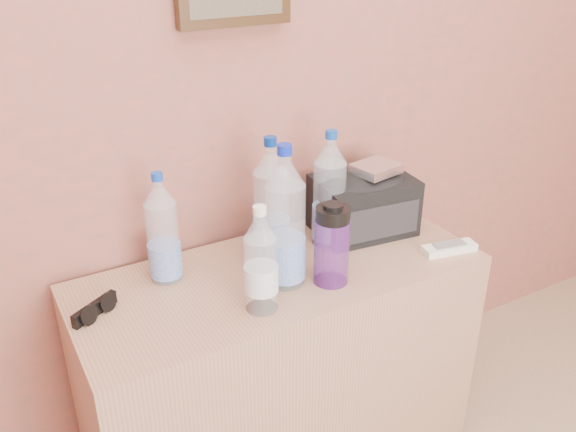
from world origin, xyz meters
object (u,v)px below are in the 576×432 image
object	(u,v)px
ac_remote	(449,248)
foil_packet	(376,168)
pet_large_a	(163,234)
pet_large_d	(285,224)
pet_large_b	(271,207)
pet_large_c	(329,195)
pet_small	(261,265)
sunglasses	(95,309)
toiletry_bag	(363,201)
dresser	(281,371)
nalgene_bottle	(332,244)

from	to	relation	value
ac_remote	foil_packet	world-z (taller)	foil_packet
pet_large_a	pet_large_d	size ratio (longest dim) A/B	0.80
pet_large_b	pet_large_d	bearing A→B (deg)	-103.08
pet_large_c	pet_small	bearing A→B (deg)	-147.86
pet_large_a	sunglasses	xyz separation A→B (m)	(-0.20, -0.07, -0.11)
pet_large_d	toiletry_bag	xyz separation A→B (m)	(0.34, 0.13, -0.07)
pet_large_d	toiletry_bag	distance (m)	0.37
pet_large_a	ac_remote	xyz separation A→B (m)	(0.73, -0.26, -0.12)
dresser	foil_packet	bearing A→B (deg)	9.97
pet_large_d	ac_remote	bearing A→B (deg)	-11.07
pet_large_b	foil_packet	world-z (taller)	pet_large_b
dresser	pet_large_a	world-z (taller)	pet_large_a
pet_large_b	pet_large_c	distance (m)	0.18
pet_large_d	foil_packet	distance (m)	0.38
pet_large_a	ac_remote	size ratio (longest dim) A/B	1.90
foil_packet	pet_large_d	bearing A→B (deg)	-162.67
nalgene_bottle	sunglasses	xyz separation A→B (m)	(-0.56, 0.15, -0.09)
pet_large_a	pet_small	size ratio (longest dim) A/B	1.10
pet_small	toiletry_bag	xyz separation A→B (m)	(0.45, 0.21, -0.02)
pet_large_c	dresser	bearing A→B (deg)	-159.91
sunglasses	pet_large_c	bearing A→B (deg)	-28.18
pet_large_b	dresser	bearing A→B (deg)	-102.04
dresser	ac_remote	distance (m)	0.60
pet_large_c	sunglasses	xyz separation A→B (m)	(-0.67, -0.03, -0.13)
dresser	sunglasses	size ratio (longest dim) A/B	8.41
pet_large_c	pet_large_d	world-z (taller)	pet_large_d
pet_large_b	ac_remote	xyz separation A→B (m)	(0.45, -0.22, -0.14)
sunglasses	foil_packet	size ratio (longest dim) A/B	1.06
pet_large_c	ac_remote	world-z (taller)	pet_large_c
pet_small	foil_packet	size ratio (longest dim) A/B	2.20
pet_large_d	pet_small	distance (m)	0.14
pet_large_b	pet_large_c	world-z (taller)	pet_large_b
pet_small	ac_remote	size ratio (longest dim) A/B	1.74
sunglasses	ac_remote	distance (m)	0.95
pet_large_a	pet_large_c	bearing A→B (deg)	-4.85
pet_large_a	pet_small	distance (m)	0.28
pet_large_a	pet_large_c	size ratio (longest dim) A/B	0.88
pet_large_c	sunglasses	distance (m)	0.69
pet_small	dresser	bearing A→B (deg)	46.74
ac_remote	foil_packet	distance (m)	0.30
toiletry_bag	foil_packet	bearing A→B (deg)	-39.94
foil_packet	sunglasses	bearing A→B (deg)	-178.55
pet_large_c	ac_remote	distance (m)	0.37
pet_large_a	pet_large_d	bearing A→B (deg)	-32.38
pet_large_c	toiletry_bag	bearing A→B (deg)	4.52
pet_large_a	pet_small	xyz separation A→B (m)	(0.15, -0.24, -0.01)
pet_large_d	pet_large_b	bearing A→B (deg)	76.92
pet_small	toiletry_bag	bearing A→B (deg)	25.25
dresser	pet_large_b	bearing A→B (deg)	77.96
pet_large_b	sunglasses	size ratio (longest dim) A/B	2.68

